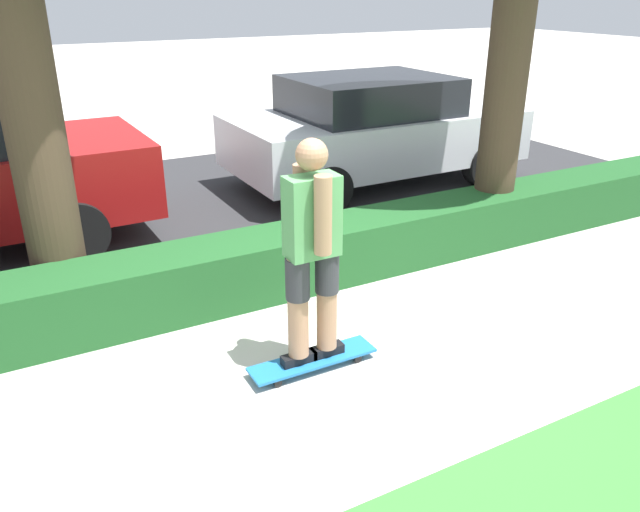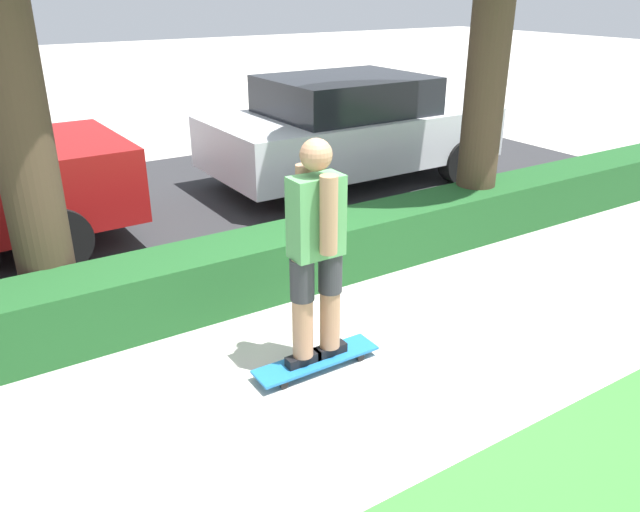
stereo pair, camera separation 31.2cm
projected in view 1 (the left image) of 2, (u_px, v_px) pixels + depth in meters
The scene contains 6 objects.
ground_plane at pixel (377, 374), 4.52m from camera, with size 60.00×60.00×0.00m, color #BCB7AD.
street_asphalt at pixel (196, 207), 7.90m from camera, with size 13.09×5.00×0.01m.
hedge_row at pixel (282, 261), 5.70m from camera, with size 13.09×0.60×0.55m.
skateboard at pixel (313, 360), 4.57m from camera, with size 0.96×0.24×0.08m.
skater_person at pixel (312, 249), 4.22m from camera, with size 0.49×0.42×1.63m.
parked_car_middle at pixel (374, 129), 8.62m from camera, with size 4.03×1.99×1.47m.
Camera 1 is at (-2.17, -3.15, 2.59)m, focal length 35.00 mm.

